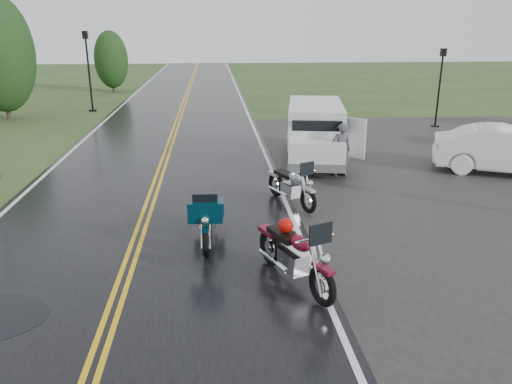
# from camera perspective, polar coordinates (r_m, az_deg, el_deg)

# --- Properties ---
(ground) EXTENTS (120.00, 120.00, 0.00)m
(ground) POSITION_cam_1_polar(r_m,az_deg,el_deg) (10.52, -14.59, -9.06)
(ground) COLOR #2D471E
(ground) RESTS_ON ground
(road) EXTENTS (8.00, 100.00, 0.04)m
(road) POSITION_cam_1_polar(r_m,az_deg,el_deg) (19.86, -10.13, 4.38)
(road) COLOR black
(road) RESTS_ON ground
(parking_pad) EXTENTS (14.00, 24.00, 0.03)m
(parking_pad) POSITION_cam_1_polar(r_m,az_deg,el_deg) (17.56, 26.77, 0.77)
(parking_pad) COLOR black
(parking_pad) RESTS_ON ground
(motorcycle_red) EXTENTS (1.82, 2.69, 1.49)m
(motorcycle_red) POSITION_cam_1_polar(r_m,az_deg,el_deg) (8.78, 7.67, -8.85)
(motorcycle_red) COLOR maroon
(motorcycle_red) RESTS_ON ground
(motorcycle_teal) EXTENTS (0.93, 2.35, 1.37)m
(motorcycle_teal) POSITION_cam_1_polar(r_m,az_deg,el_deg) (10.58, -5.78, -4.25)
(motorcycle_teal) COLOR #042633
(motorcycle_teal) RESTS_ON ground
(motorcycle_silver) EXTENTS (1.66, 2.42, 1.34)m
(motorcycle_silver) POSITION_cam_1_polar(r_m,az_deg,el_deg) (13.04, 6.03, 0.12)
(motorcycle_silver) COLOR #929598
(motorcycle_silver) RESTS_ON ground
(van_white) EXTENTS (2.91, 5.64, 2.11)m
(van_white) POSITION_cam_1_polar(r_m,az_deg,el_deg) (16.74, 4.12, 5.65)
(van_white) COLOR silver
(van_white) RESTS_ON ground
(person_at_van) EXTENTS (0.66, 0.44, 1.77)m
(person_at_van) POSITION_cam_1_polar(r_m,az_deg,el_deg) (16.54, 9.70, 4.66)
(person_at_van) COLOR #46464A
(person_at_van) RESTS_ON ground
(sedan_white) EXTENTS (5.00, 3.38, 1.56)m
(sedan_white) POSITION_cam_1_polar(r_m,az_deg,el_deg) (18.70, 26.84, 4.18)
(sedan_white) COLOR white
(sedan_white) RESTS_ON ground
(lamp_post_far_left) EXTENTS (0.39, 0.39, 4.55)m
(lamp_post_far_left) POSITION_cam_1_polar(r_m,az_deg,el_deg) (30.87, -18.55, 12.93)
(lamp_post_far_left) COLOR black
(lamp_post_far_left) RESTS_ON ground
(lamp_post_far_right) EXTENTS (0.33, 0.33, 3.79)m
(lamp_post_far_right) POSITION_cam_1_polar(r_m,az_deg,el_deg) (26.15, 20.21, 11.08)
(lamp_post_far_right) COLOR black
(lamp_post_far_right) RESTS_ON ground
(tree_left_mid) EXTENTS (3.51, 3.51, 5.48)m
(tree_left_mid) POSITION_cam_1_polar(r_m,az_deg,el_deg) (29.81, -27.11, 12.63)
(tree_left_mid) COLOR #1E3D19
(tree_left_mid) RESTS_ON ground
(tree_left_far) EXTENTS (2.48, 2.48, 3.82)m
(tree_left_far) POSITION_cam_1_polar(r_m,az_deg,el_deg) (39.94, -16.16, 13.67)
(tree_left_far) COLOR #1E3D19
(tree_left_far) RESTS_ON ground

